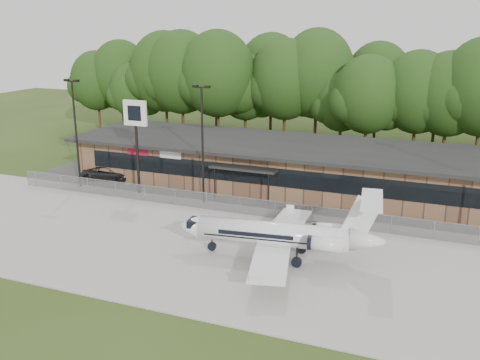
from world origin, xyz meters
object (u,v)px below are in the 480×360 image
at_px(terminal, 284,164).
at_px(suv, 110,173).
at_px(business_jet, 280,235).
at_px(pole_sign, 136,123).

bearing_deg(terminal, suv, -165.63).
height_order(terminal, business_jet, business_jet).
xyz_separation_m(suv, pole_sign, (5.16, -2.83, 5.84)).
bearing_deg(terminal, pole_sign, -148.51).
height_order(business_jet, suv, business_jet).
distance_m(terminal, business_jet, 16.69).
bearing_deg(suv, pole_sign, -132.45).
relative_size(suv, pole_sign, 0.62).
bearing_deg(suv, business_jet, -132.31).
height_order(terminal, suv, terminal).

